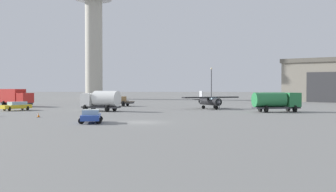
% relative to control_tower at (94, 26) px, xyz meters
% --- Properties ---
extents(ground_plane, '(400.00, 400.00, 0.00)m').
position_rel_control_tower_xyz_m(ground_plane, '(19.57, -77.48, -20.36)').
color(ground_plane, slate).
extents(control_tower, '(9.94, 9.94, 36.46)m').
position_rel_control_tower_xyz_m(control_tower, '(0.00, 0.00, 0.00)').
color(control_tower, '#B2AD9E').
rests_on(control_tower, ground_plane).
extents(airplane_black, '(9.52, 7.56, 2.89)m').
position_rel_control_tower_xyz_m(airplane_black, '(28.64, -51.09, -19.01)').
color(airplane_black, black).
rests_on(airplane_black, ground_plane).
extents(truck_flatbed_teal, '(7.05, 4.22, 2.79)m').
position_rel_control_tower_xyz_m(truck_flatbed_teal, '(10.77, -41.93, -19.02)').
color(truck_flatbed_teal, '#38383D').
rests_on(truck_flatbed_teal, ground_plane).
extents(truck_box_red, '(7.00, 5.70, 3.15)m').
position_rel_control_tower_xyz_m(truck_box_red, '(-6.06, -43.86, -18.63)').
color(truck_box_red, '#38383D').
rests_on(truck_box_red, ground_plane).
extents(truck_fuel_tanker_green, '(7.17, 4.06, 2.85)m').
position_rel_control_tower_xyz_m(truck_fuel_tanker_green, '(37.63, -59.56, -18.72)').
color(truck_fuel_tanker_green, '#38383D').
rests_on(truck_fuel_tanker_green, ground_plane).
extents(truck_fuel_tanker_white, '(6.13, 4.43, 3.04)m').
position_rel_control_tower_xyz_m(truck_fuel_tanker_white, '(12.07, -58.19, -18.67)').
color(truck_fuel_tanker_white, '#38383D').
rests_on(truck_fuel_tanker_white, ground_plane).
extents(car_blue, '(2.70, 4.24, 1.37)m').
position_rel_control_tower_xyz_m(car_blue, '(14.43, -78.33, -19.62)').
color(car_blue, '#2847A8').
rests_on(car_blue, ground_plane).
extents(car_yellow, '(4.26, 4.51, 1.37)m').
position_rel_control_tower_xyz_m(car_yellow, '(-1.28, -56.58, -19.62)').
color(car_yellow, gold).
rests_on(car_yellow, ground_plane).
extents(light_post_east, '(0.44, 0.44, 7.70)m').
position_rel_control_tower_xyz_m(light_post_east, '(30.82, -26.55, -15.71)').
color(light_post_east, '#38383D').
rests_on(light_post_east, ground_plane).
extents(traffic_cone_near_left, '(0.36, 0.36, 0.55)m').
position_rel_control_tower_xyz_m(traffic_cone_near_left, '(6.51, -70.52, -20.09)').
color(traffic_cone_near_left, black).
rests_on(traffic_cone_near_left, ground_plane).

